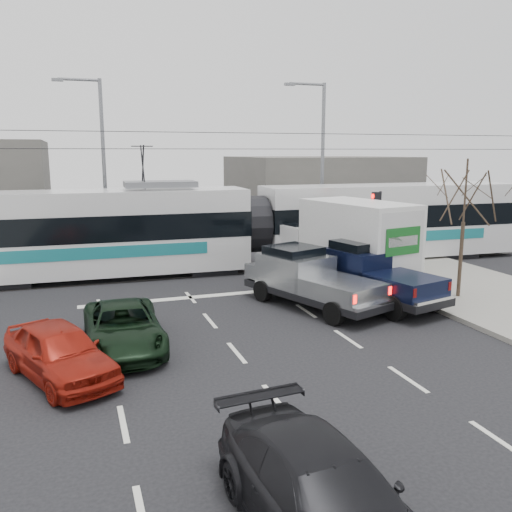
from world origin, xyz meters
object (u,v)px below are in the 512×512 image
object	(u,v)px
dark_car	(324,498)
green_car	(123,327)
street_lamp_near	(319,157)
red_car	(59,352)
street_lamp_far	(100,157)
traffic_signal	(377,215)
silver_pickup	(307,278)
box_truck	(348,244)
bare_tree	(465,197)
tram	(253,226)
navy_pickup	(371,274)

from	to	relation	value
dark_car	green_car	bearing A→B (deg)	97.59
street_lamp_near	red_car	size ratio (longest dim) A/B	2.26
street_lamp_far	red_car	world-z (taller)	street_lamp_far
traffic_signal	street_lamp_near	xyz separation A→B (m)	(0.84, 7.50, 2.37)
dark_car	street_lamp_far	bearing A→B (deg)	88.88
street_lamp_near	dark_car	size ratio (longest dim) A/B	1.93
dark_car	silver_pickup	bearing A→B (deg)	62.11
box_truck	green_car	world-z (taller)	box_truck
traffic_signal	bare_tree	bearing A→B (deg)	-74.24
traffic_signal	street_lamp_far	xyz separation A→B (m)	(-10.66, 9.50, 2.37)
street_lamp_far	silver_pickup	size ratio (longest dim) A/B	1.52
box_truck	green_car	distance (m)	10.46
bare_tree	silver_pickup	size ratio (longest dim) A/B	0.85
traffic_signal	street_lamp_far	distance (m)	14.47
box_truck	dark_car	bearing A→B (deg)	-131.43
box_truck	red_car	bearing A→B (deg)	-163.00
street_lamp_near	tram	size ratio (longest dim) A/B	0.33
bare_tree	red_car	xyz separation A→B (m)	(-13.81, -2.74, -3.11)
silver_pickup	bare_tree	bearing A→B (deg)	-31.12
box_truck	green_car	xyz separation A→B (m)	(-9.37, -4.53, -1.09)
bare_tree	tram	size ratio (longest dim) A/B	0.18
street_lamp_near	tram	world-z (taller)	street_lamp_near
tram	dark_car	bearing A→B (deg)	-103.79
tram	box_truck	size ratio (longest dim) A/B	3.78
tram	navy_pickup	bearing A→B (deg)	-71.60
tram	navy_pickup	world-z (taller)	tram
bare_tree	traffic_signal	world-z (taller)	bare_tree
traffic_signal	silver_pickup	bearing A→B (deg)	-147.24
silver_pickup	dark_car	distance (m)	11.93
street_lamp_far	red_car	xyz separation A→B (m)	(-2.02, -16.24, -4.43)
tram	green_car	distance (m)	11.32
street_lamp_near	dark_car	world-z (taller)	street_lamp_near
silver_pickup	red_car	size ratio (longest dim) A/B	1.48
tram	box_truck	distance (m)	5.12
street_lamp_near	box_truck	world-z (taller)	street_lamp_near
dark_car	street_lamp_near	bearing A→B (deg)	60.10
silver_pickup	dark_car	world-z (taller)	silver_pickup
navy_pickup	street_lamp_far	bearing A→B (deg)	109.74
street_lamp_far	navy_pickup	distance (m)	15.89
green_car	box_truck	bearing A→B (deg)	26.71
bare_tree	street_lamp_far	distance (m)	17.97
bare_tree	silver_pickup	xyz separation A→B (m)	(-5.59, 1.13, -2.78)
tram	silver_pickup	distance (m)	6.72
green_car	street_lamp_near	bearing A→B (deg)	47.74
silver_pickup	dark_car	size ratio (longest dim) A/B	1.27
silver_pickup	green_car	bearing A→B (deg)	179.55
street_lamp_far	tram	world-z (taller)	street_lamp_far
navy_pickup	dark_car	world-z (taller)	navy_pickup
silver_pickup	red_car	world-z (taller)	silver_pickup
tram	green_car	xyz separation A→B (m)	(-6.79, -8.95, -1.37)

